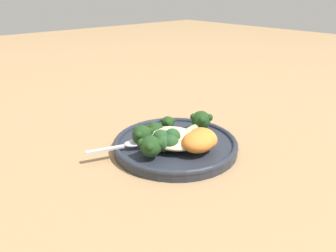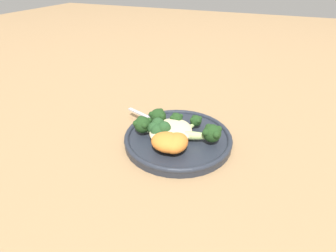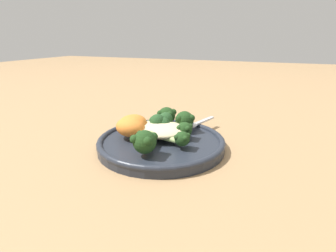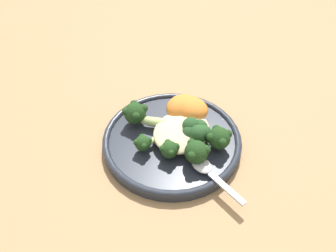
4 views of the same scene
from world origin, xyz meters
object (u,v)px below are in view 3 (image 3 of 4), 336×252
object	(u,v)px
broccoli_stalk_0	(147,139)
broccoli_stalk_1	(174,138)
plate	(162,142)
sweet_potato_chunk_0	(132,125)
kale_tuft	(161,122)
broccoli_stalk_2	(177,130)
broccoli_stalk_3	(179,123)
quinoa_mound	(162,129)
broccoli_stalk_4	(165,118)
sweet_potato_chunk_1	(130,127)
spoon	(193,124)

from	to	relation	value
broccoli_stalk_0	broccoli_stalk_1	size ratio (longest dim) A/B	1.19
plate	sweet_potato_chunk_0	size ratio (longest dim) A/B	3.54
kale_tuft	broccoli_stalk_0	bearing A→B (deg)	98.28
sweet_potato_chunk_0	kale_tuft	world-z (taller)	same
broccoli_stalk_2	broccoli_stalk_3	xyz separation A→B (m)	(0.01, -0.03, 0.00)
broccoli_stalk_1	broccoli_stalk_3	world-z (taller)	broccoli_stalk_3
broccoli_stalk_1	broccoli_stalk_3	size ratio (longest dim) A/B	0.97
quinoa_mound	broccoli_stalk_2	distance (m)	0.03
broccoli_stalk_4	sweet_potato_chunk_1	distance (m)	0.09
kale_tuft	spoon	xyz separation A→B (m)	(-0.05, -0.05, -0.01)
broccoli_stalk_2	broccoli_stalk_3	world-z (taller)	broccoli_stalk_3
plate	quinoa_mound	distance (m)	0.02
plate	quinoa_mound	size ratio (longest dim) A/B	2.24
sweet_potato_chunk_0	sweet_potato_chunk_1	bearing A→B (deg)	106.31
broccoli_stalk_2	broccoli_stalk_3	bearing A→B (deg)	85.71
sweet_potato_chunk_1	spoon	distance (m)	0.14
broccoli_stalk_0	broccoli_stalk_2	distance (m)	0.08
sweet_potato_chunk_1	kale_tuft	distance (m)	0.07
plate	broccoli_stalk_2	size ratio (longest dim) A/B	2.87
plate	broccoli_stalk_2	xyz separation A→B (m)	(-0.03, -0.01, 0.02)
broccoli_stalk_1	sweet_potato_chunk_0	distance (m)	0.10
broccoli_stalk_0	broccoli_stalk_1	world-z (taller)	broccoli_stalk_0
broccoli_stalk_4	spoon	world-z (taller)	broccoli_stalk_4
plate	broccoli_stalk_1	distance (m)	0.05
broccoli_stalk_3	spoon	xyz separation A→B (m)	(-0.02, -0.04, -0.01)
broccoli_stalk_3	sweet_potato_chunk_0	world-z (taller)	broccoli_stalk_3
sweet_potato_chunk_0	kale_tuft	xyz separation A→B (m)	(-0.05, -0.04, -0.00)
quinoa_mound	broccoli_stalk_1	distance (m)	0.05
sweet_potato_chunk_1	kale_tuft	xyz separation A→B (m)	(-0.04, -0.05, -0.00)
broccoli_stalk_4	sweet_potato_chunk_1	world-z (taller)	broccoli_stalk_4
sweet_potato_chunk_1	plate	bearing A→B (deg)	-161.08
quinoa_mound	sweet_potato_chunk_0	world-z (taller)	sweet_potato_chunk_0
broccoli_stalk_3	quinoa_mound	bearing A→B (deg)	-175.92
quinoa_mound	broccoli_stalk_1	size ratio (longest dim) A/B	1.03
sweet_potato_chunk_1	kale_tuft	bearing A→B (deg)	-128.12
kale_tuft	sweet_potato_chunk_1	bearing A→B (deg)	51.88
broccoli_stalk_4	quinoa_mound	bearing A→B (deg)	-164.87
broccoli_stalk_3	spoon	bearing A→B (deg)	8.43
broccoli_stalk_1	sweet_potato_chunk_0	bearing A→B (deg)	-170.52
sweet_potato_chunk_0	broccoli_stalk_0	bearing A→B (deg)	137.10
quinoa_mound	kale_tuft	size ratio (longest dim) A/B	2.01
broccoli_stalk_0	broccoli_stalk_4	xyz separation A→B (m)	(0.02, -0.13, 0.00)
broccoli_stalk_1	broccoli_stalk_2	size ratio (longest dim) A/B	1.24
plate	broccoli_stalk_4	bearing A→B (deg)	-71.81
broccoli_stalk_4	sweet_potato_chunk_1	bearing A→B (deg)	154.40
broccoli_stalk_0	spoon	bearing A→B (deg)	148.25
quinoa_mound	broccoli_stalk_4	size ratio (longest dim) A/B	0.87
plate	broccoli_stalk_2	distance (m)	0.04
kale_tuft	spoon	size ratio (longest dim) A/B	0.50
broccoli_stalk_1	broccoli_stalk_2	world-z (taller)	broccoli_stalk_2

